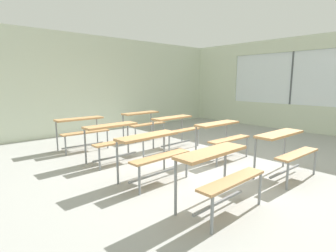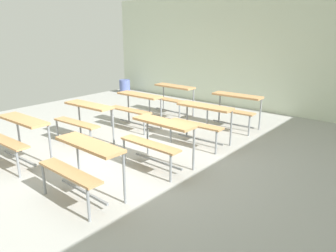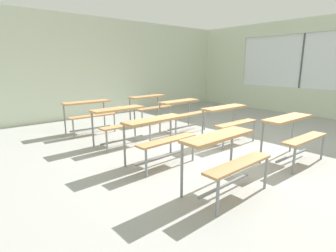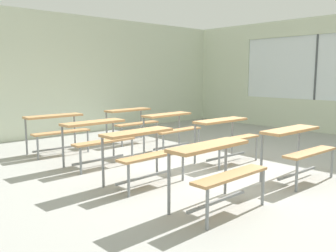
% 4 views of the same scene
% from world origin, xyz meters
% --- Properties ---
extents(ground, '(10.00, 9.00, 0.05)m').
position_xyz_m(ground, '(0.00, 0.00, -0.03)').
color(ground, '#9E9E99').
extents(wall_back, '(10.00, 0.12, 3.00)m').
position_xyz_m(wall_back, '(0.00, 4.50, 1.50)').
color(wall_back, beige).
rests_on(wall_back, ground).
extents(desk_bench_r0c0, '(1.11, 0.61, 0.74)m').
position_xyz_m(desk_bench_r0c0, '(-1.26, -1.39, 0.56)').
color(desk_bench_r0c0, tan).
rests_on(desk_bench_r0c0, ground).
extents(desk_bench_r0c1, '(1.12, 0.62, 0.74)m').
position_xyz_m(desk_bench_r0c1, '(0.50, -1.42, 0.56)').
color(desk_bench_r0c1, tan).
rests_on(desk_bench_r0c1, ground).
extents(desk_bench_r1c0, '(1.12, 0.64, 0.74)m').
position_xyz_m(desk_bench_r1c0, '(-1.27, -0.07, 0.56)').
color(desk_bench_r1c0, tan).
rests_on(desk_bench_r1c0, ground).
extents(desk_bench_r1c1, '(1.11, 0.62, 0.74)m').
position_xyz_m(desk_bench_r1c1, '(0.59, -0.04, 0.56)').
color(desk_bench_r1c1, tan).
rests_on(desk_bench_r1c1, ground).
extents(desk_bench_r2c0, '(1.11, 0.62, 0.74)m').
position_xyz_m(desk_bench_r2c0, '(-1.20, 1.25, 0.56)').
color(desk_bench_r2c0, tan).
rests_on(desk_bench_r2c0, ground).
extents(desk_bench_r2c1, '(1.12, 0.63, 0.74)m').
position_xyz_m(desk_bench_r2c1, '(0.51, 1.27, 0.56)').
color(desk_bench_r2c1, tan).
rests_on(desk_bench_r2c1, ground).
extents(desk_bench_r3c0, '(1.11, 0.62, 0.74)m').
position_xyz_m(desk_bench_r3c0, '(-1.28, 2.59, 0.56)').
color(desk_bench_r3c0, tan).
rests_on(desk_bench_r3c0, ground).
extents(desk_bench_r3c1, '(1.12, 0.63, 0.74)m').
position_xyz_m(desk_bench_r3c1, '(0.49, 2.58, 0.56)').
color(desk_bench_r3c1, tan).
rests_on(desk_bench_r3c1, ground).
extents(trash_bin, '(0.36, 0.36, 0.43)m').
position_xyz_m(trash_bin, '(-4.39, 3.87, 0.22)').
color(trash_bin, '#51609E').
rests_on(trash_bin, ground).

